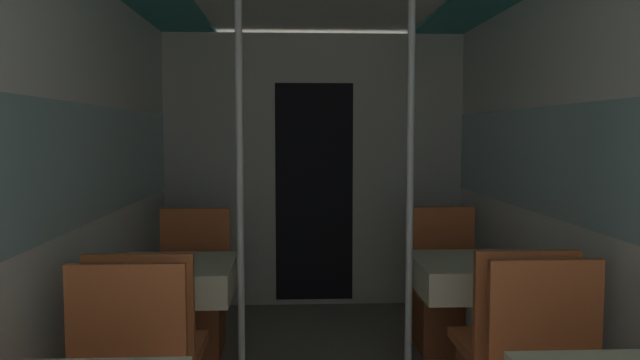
{
  "coord_description": "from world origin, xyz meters",
  "views": [
    {
      "loc": [
        -0.19,
        -0.86,
        1.44
      ],
      "look_at": [
        -0.01,
        3.06,
        1.14
      ],
      "focal_mm": 35.0,
      "sensor_mm": 36.0,
      "label": 1
    }
  ],
  "objects_px": {
    "support_pole_right_1": "(410,189)",
    "dining_table_right_1": "(474,278)",
    "dining_table_left_1": "(174,282)",
    "chair_left_far_1": "(192,309)",
    "support_pole_left_1": "(240,190)",
    "chair_right_far_1": "(446,306)"
  },
  "relations": [
    {
      "from": "chair_left_far_1",
      "to": "chair_right_far_1",
      "type": "xyz_separation_m",
      "value": [
        1.69,
        0.0,
        0.0
      ]
    },
    {
      "from": "chair_left_far_1",
      "to": "dining_table_right_1",
      "type": "distance_m",
      "value": 1.82
    },
    {
      "from": "chair_left_far_1",
      "to": "dining_table_right_1",
      "type": "xyz_separation_m",
      "value": [
        1.69,
        -0.6,
        0.33
      ]
    },
    {
      "from": "chair_left_far_1",
      "to": "support_pole_right_1",
      "type": "bearing_deg",
      "value": 155.36
    },
    {
      "from": "dining_table_right_1",
      "to": "chair_right_far_1",
      "type": "distance_m",
      "value": 0.69
    },
    {
      "from": "dining_table_left_1",
      "to": "dining_table_right_1",
      "type": "relative_size",
      "value": 1.0
    },
    {
      "from": "chair_right_far_1",
      "to": "support_pole_right_1",
      "type": "relative_size",
      "value": 0.41
    },
    {
      "from": "chair_left_far_1",
      "to": "support_pole_left_1",
      "type": "xyz_separation_m",
      "value": [
        0.37,
        -0.6,
        0.84
      ]
    },
    {
      "from": "chair_left_far_1",
      "to": "support_pole_left_1",
      "type": "distance_m",
      "value": 1.1
    },
    {
      "from": "support_pole_left_1",
      "to": "chair_right_far_1",
      "type": "relative_size",
      "value": 2.43
    },
    {
      "from": "dining_table_left_1",
      "to": "dining_table_right_1",
      "type": "distance_m",
      "value": 1.69
    },
    {
      "from": "dining_table_left_1",
      "to": "chair_left_far_1",
      "type": "xyz_separation_m",
      "value": [
        0.0,
        0.6,
        -0.33
      ]
    },
    {
      "from": "dining_table_left_1",
      "to": "dining_table_right_1",
      "type": "bearing_deg",
      "value": 0.0
    },
    {
      "from": "chair_left_far_1",
      "to": "dining_table_right_1",
      "type": "bearing_deg",
      "value": 160.31
    },
    {
      "from": "dining_table_right_1",
      "to": "support_pole_right_1",
      "type": "distance_m",
      "value": 0.63
    },
    {
      "from": "dining_table_right_1",
      "to": "chair_left_far_1",
      "type": "bearing_deg",
      "value": 160.31
    },
    {
      "from": "chair_right_far_1",
      "to": "chair_left_far_1",
      "type": "bearing_deg",
      "value": 0.0
    },
    {
      "from": "dining_table_right_1",
      "to": "support_pole_right_1",
      "type": "xyz_separation_m",
      "value": [
        -0.37,
        0.0,
        0.51
      ]
    },
    {
      "from": "chair_left_far_1",
      "to": "support_pole_left_1",
      "type": "relative_size",
      "value": 0.41
    },
    {
      "from": "support_pole_right_1",
      "to": "dining_table_right_1",
      "type": "bearing_deg",
      "value": 0.0
    },
    {
      "from": "support_pole_left_1",
      "to": "dining_table_right_1",
      "type": "relative_size",
      "value": 3.13
    },
    {
      "from": "support_pole_left_1",
      "to": "dining_table_right_1",
      "type": "distance_m",
      "value": 1.41
    }
  ]
}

